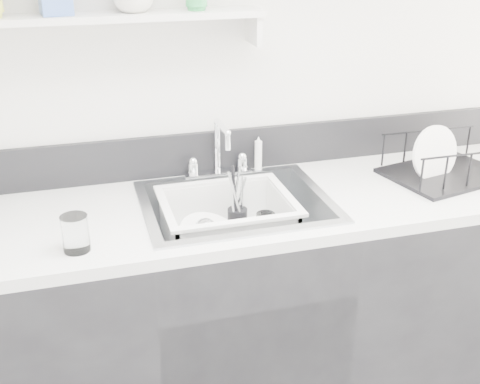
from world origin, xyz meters
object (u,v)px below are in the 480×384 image
object	(u,v)px
sink	(236,226)
wash_tub	(227,221)
dish_rack	(447,157)
counter_run	(236,314)

from	to	relation	value
sink	wash_tub	distance (m)	0.04
dish_rack	sink	bearing A→B (deg)	168.54
wash_tub	dish_rack	xyz separation A→B (m)	(0.85, -0.01, 0.15)
sink	wash_tub	world-z (taller)	same
sink	dish_rack	distance (m)	0.84
counter_run	wash_tub	distance (m)	0.38
wash_tub	dish_rack	size ratio (longest dim) A/B	1.08
wash_tub	counter_run	bearing A→B (deg)	-36.68
sink	wash_tub	xyz separation A→B (m)	(-0.03, 0.02, 0.01)
counter_run	sink	bearing A→B (deg)	0.00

